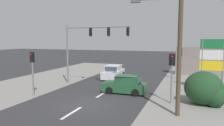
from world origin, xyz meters
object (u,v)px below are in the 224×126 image
at_px(pedestal_signal_far_median, 180,58).
at_px(hatchback_crossing_left, 126,85).
at_px(traffic_signal_mast, 88,41).
at_px(pedestal_signal_left_kerb, 32,66).
at_px(utility_pole_foreground_right, 178,29).
at_px(shopping_plaza_sign, 213,57).
at_px(sedan_receding_far, 113,72).
at_px(pedestal_signal_right_kerb, 172,70).

height_order(pedestal_signal_far_median, hatchback_crossing_left, pedestal_signal_far_median).
distance_m(traffic_signal_mast, pedestal_signal_left_kerb, 6.10).
relative_size(utility_pole_foreground_right, pedestal_signal_left_kerb, 2.68).
bearing_deg(shopping_plaza_sign, pedestal_signal_left_kerb, -153.55).
bearing_deg(pedestal_signal_far_median, sedan_receding_far, -166.93).
relative_size(utility_pole_foreground_right, shopping_plaza_sign, 2.08).
bearing_deg(utility_pole_foreground_right, shopping_plaza_sign, 71.41).
bearing_deg(pedestal_signal_far_median, hatchback_crossing_left, -116.96).
height_order(pedestal_signal_left_kerb, hatchback_crossing_left, pedestal_signal_left_kerb).
bearing_deg(pedestal_signal_left_kerb, shopping_plaza_sign, 26.45).
bearing_deg(sedan_receding_far, traffic_signal_mast, -104.96).
height_order(traffic_signal_mast, pedestal_signal_far_median, traffic_signal_mast).
xyz_separation_m(utility_pole_foreground_right, traffic_signal_mast, (-8.79, 6.16, -0.79)).
height_order(traffic_signal_mast, pedestal_signal_left_kerb, traffic_signal_mast).
bearing_deg(traffic_signal_mast, pedestal_signal_right_kerb, -23.90).
height_order(pedestal_signal_far_median, shopping_plaza_sign, shopping_plaza_sign).
bearing_deg(shopping_plaza_sign, pedestal_signal_far_median, 122.70).
distance_m(traffic_signal_mast, sedan_receding_far, 5.77).
xyz_separation_m(utility_pole_foreground_right, pedestal_signal_far_median, (-0.35, 12.17, -2.72)).
xyz_separation_m(pedestal_signal_far_median, hatchback_crossing_left, (-4.00, -7.86, -1.71)).
height_order(utility_pole_foreground_right, shopping_plaza_sign, utility_pole_foreground_right).
relative_size(traffic_signal_mast, sedan_receding_far, 1.60).
xyz_separation_m(pedestal_signal_far_median, shopping_plaza_sign, (2.92, -4.54, 0.57)).
bearing_deg(pedestal_signal_far_median, pedestal_signal_left_kerb, -133.44).
height_order(pedestal_signal_left_kerb, shopping_plaza_sign, shopping_plaza_sign).
height_order(utility_pole_foreground_right, pedestal_signal_left_kerb, utility_pole_foreground_right).
bearing_deg(shopping_plaza_sign, pedestal_signal_right_kerb, -120.26).
distance_m(shopping_plaza_sign, sedan_receding_far, 10.84).
xyz_separation_m(utility_pole_foreground_right, hatchback_crossing_left, (-4.35, 4.31, -4.44)).
distance_m(utility_pole_foreground_right, pedestal_signal_right_kerb, 3.70).
height_order(pedestal_signal_right_kerb, sedan_receding_far, pedestal_signal_right_kerb).
relative_size(pedestal_signal_right_kerb, shopping_plaza_sign, 0.77).
height_order(utility_pole_foreground_right, pedestal_signal_right_kerb, utility_pole_foreground_right).
height_order(traffic_signal_mast, sedan_receding_far, traffic_signal_mast).
height_order(sedan_receding_far, hatchback_crossing_left, sedan_receding_far).
distance_m(pedestal_signal_left_kerb, hatchback_crossing_left, 7.76).
bearing_deg(shopping_plaza_sign, traffic_signal_mast, -172.64).
height_order(utility_pole_foreground_right, sedan_receding_far, utility_pole_foreground_right).
relative_size(utility_pole_foreground_right, traffic_signal_mast, 1.39).
height_order(shopping_plaza_sign, hatchback_crossing_left, shopping_plaza_sign).
bearing_deg(hatchback_crossing_left, utility_pole_foreground_right, -44.72).
bearing_deg(pedestal_signal_far_median, traffic_signal_mast, -144.55).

